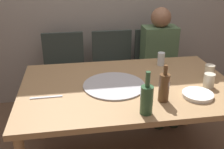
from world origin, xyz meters
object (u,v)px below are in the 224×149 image
(table_knife, at_px, (46,97))
(beer_bottle, at_px, (164,87))
(chair_middle, at_px, (113,67))
(chair_right, at_px, (156,65))
(dining_table, at_px, (128,93))
(tumbler_far, at_px, (209,80))
(tumbler_near, at_px, (161,59))
(chair_left, at_px, (65,70))
(wine_glass, at_px, (209,71))
(wine_bottle, at_px, (147,99))
(pizza_tray, at_px, (114,85))
(guest_in_sweater, at_px, (161,59))
(plate_stack, at_px, (198,95))

(table_knife, bearing_deg, beer_bottle, -12.78)
(chair_middle, distance_m, chair_right, 0.49)
(dining_table, bearing_deg, tumbler_far, -12.88)
(tumbler_near, distance_m, chair_left, 1.08)
(wine_glass, distance_m, table_knife, 1.27)
(wine_bottle, xyz_separation_m, table_knife, (-0.62, 0.30, -0.10))
(pizza_tray, distance_m, beer_bottle, 0.41)
(chair_middle, bearing_deg, tumbler_near, 119.96)
(wine_glass, bearing_deg, wine_bottle, -146.16)
(beer_bottle, height_order, guest_in_sweater, guest_in_sweater)
(plate_stack, bearing_deg, wine_glass, 50.80)
(pizza_tray, height_order, table_knife, pizza_tray)
(dining_table, xyz_separation_m, guest_in_sweater, (0.53, 0.76, -0.04))
(pizza_tray, distance_m, chair_right, 1.14)
(tumbler_near, bearing_deg, chair_right, 74.93)
(beer_bottle, xyz_separation_m, plate_stack, (0.26, 0.02, -0.09))
(tumbler_near, distance_m, chair_right, 0.66)
(chair_left, height_order, chair_middle, same)
(wine_glass, distance_m, chair_left, 1.49)
(plate_stack, xyz_separation_m, guest_in_sweater, (0.09, 1.02, -0.12))
(table_knife, bearing_deg, guest_in_sweater, 37.01)
(plate_stack, bearing_deg, dining_table, 149.20)
(chair_left, bearing_deg, dining_table, 118.61)
(dining_table, height_order, guest_in_sweater, guest_in_sweater)
(wine_bottle, xyz_separation_m, chair_right, (0.50, 1.32, -0.34))
(guest_in_sweater, bearing_deg, wine_bottle, 66.77)
(tumbler_near, distance_m, guest_in_sweater, 0.48)
(dining_table, distance_m, plate_stack, 0.52)
(pizza_tray, distance_m, wine_glass, 0.77)
(tumbler_far, xyz_separation_m, chair_middle, (-0.54, 1.04, -0.29))
(beer_bottle, relative_size, chair_middle, 0.29)
(plate_stack, height_order, guest_in_sweater, guest_in_sweater)
(pizza_tray, relative_size, chair_left, 0.52)
(tumbler_near, relative_size, chair_left, 0.13)
(tumbler_near, relative_size, chair_middle, 0.13)
(pizza_tray, relative_size, tumbler_far, 4.48)
(pizza_tray, bearing_deg, beer_bottle, -42.96)
(tumbler_far, distance_m, chair_right, 1.08)
(wine_bottle, bearing_deg, tumbler_far, 26.48)
(pizza_tray, bearing_deg, table_knife, -168.13)
(chair_left, height_order, guest_in_sweater, guest_in_sweater)
(wine_glass, bearing_deg, dining_table, -178.51)
(beer_bottle, bearing_deg, chair_left, 119.68)
(beer_bottle, relative_size, wine_glass, 2.35)
(pizza_tray, bearing_deg, chair_left, 112.93)
(dining_table, xyz_separation_m, tumbler_near, (0.37, 0.34, 0.13))
(beer_bottle, relative_size, tumbler_far, 2.47)
(dining_table, height_order, wine_bottle, wine_bottle)
(dining_table, bearing_deg, chair_middle, 87.46)
(beer_bottle, bearing_deg, table_knife, 168.01)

